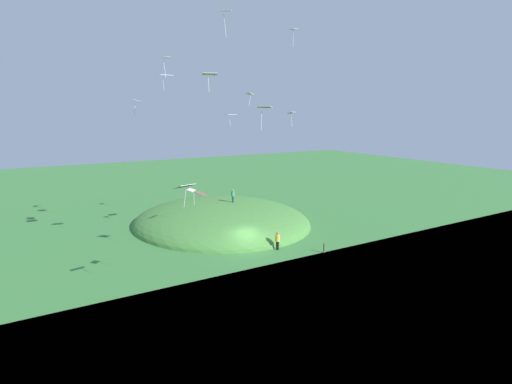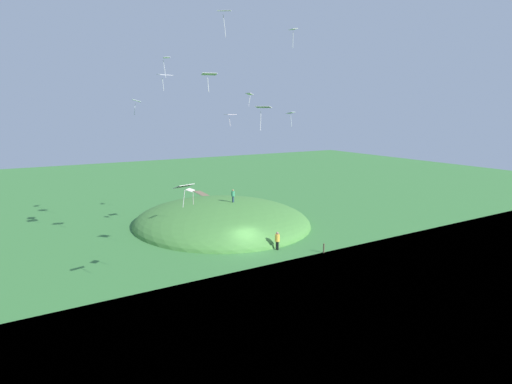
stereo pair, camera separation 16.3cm
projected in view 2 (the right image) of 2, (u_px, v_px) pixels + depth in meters
name	position (u px, v px, depth m)	size (l,w,h in m)	color
ground_plane	(248.00, 249.00, 39.38)	(160.00, 160.00, 0.00)	#3A7838
grass_hill	(222.00, 223.00, 48.71)	(22.65, 20.83, 5.14)	#448238
dirt_path	(210.00, 198.00, 62.97)	(13.18, 1.21, 0.04)	#79654C
person_near_shore	(233.00, 194.00, 48.09)	(0.57, 0.57, 1.57)	#203745
person_on_hilltop	(277.00, 239.00, 38.84)	(0.65, 0.65, 1.82)	black
kite_0	(230.00, 115.00, 39.00)	(0.89, 1.15, 1.15)	white
kite_1	(191.00, 191.00, 27.55)	(0.80, 0.80, 1.17)	silver
kite_2	(165.00, 75.00, 32.62)	(0.90, 1.21, 1.33)	white
kite_3	(209.00, 75.00, 31.27)	(1.11, 1.35, 1.44)	silver
kite_4	(136.00, 101.00, 35.85)	(1.17, 0.89, 1.39)	white
kite_5	(291.00, 114.00, 33.07)	(0.84, 0.93, 1.24)	white
kite_6	(293.00, 31.00, 37.15)	(0.79, 0.56, 1.69)	silver
kite_7	(184.00, 187.00, 25.30)	(1.06, 1.34, 1.55)	white
kite_8	(166.00, 59.00, 38.25)	(0.95, 0.74, 1.90)	white
kite_9	(249.00, 95.00, 35.85)	(0.74, 0.57, 1.19)	white
kite_10	(224.00, 12.00, 32.55)	(1.25, 1.34, 2.14)	silver
kite_11	(263.00, 108.00, 29.11)	(1.33, 1.31, 1.74)	white
mooring_post	(324.00, 248.00, 38.11)	(0.14, 0.14, 0.92)	brown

